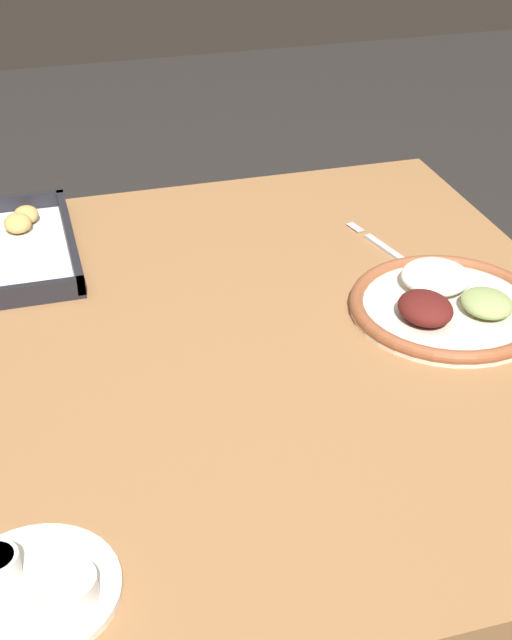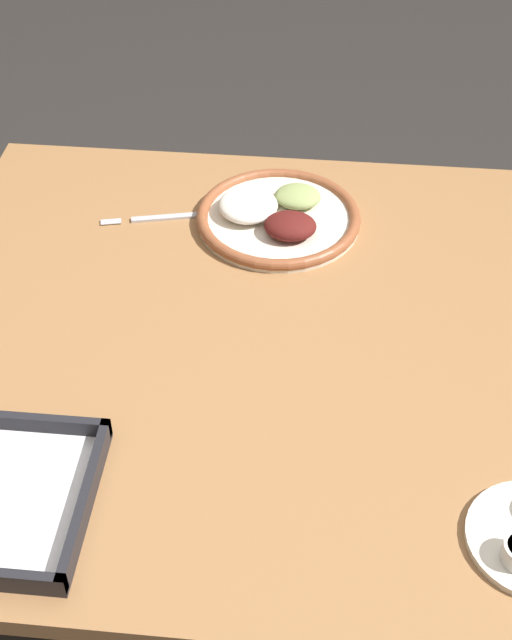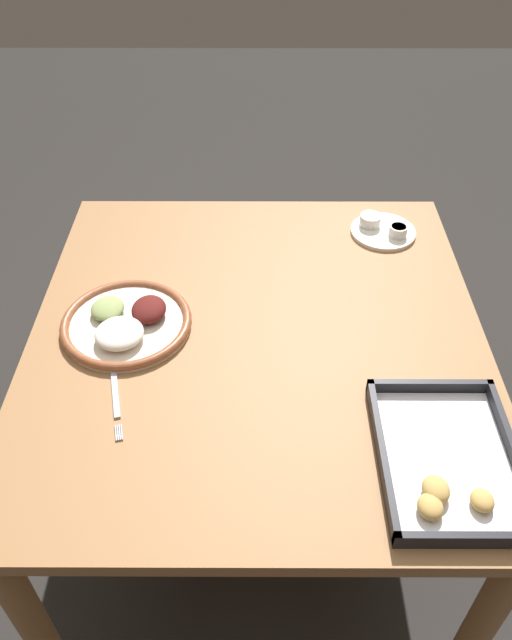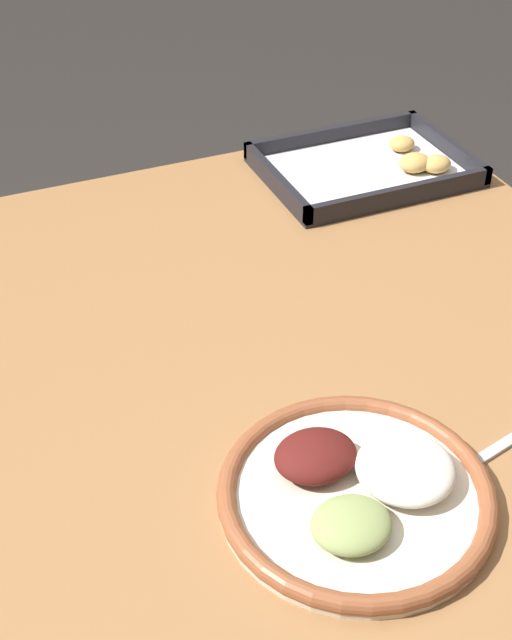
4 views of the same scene
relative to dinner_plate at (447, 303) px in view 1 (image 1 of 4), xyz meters
The scene contains 5 objects.
dining_table 0.31m from the dinner_plate, 87.45° to the left, with size 1.05×0.98×0.77m.
dinner_plate is the anchor object (origin of this frame).
fork 0.19m from the dinner_plate, ahead, with size 0.21×0.06×0.00m.
saucer_plate 0.70m from the dinner_plate, 120.80° to the left, with size 0.17×0.17×0.04m.
baking_tray 0.71m from the dinner_plate, 59.83° to the left, with size 0.33×0.24×0.04m.
Camera 1 is at (-0.99, 0.28, 1.46)m, focal length 50.00 mm.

